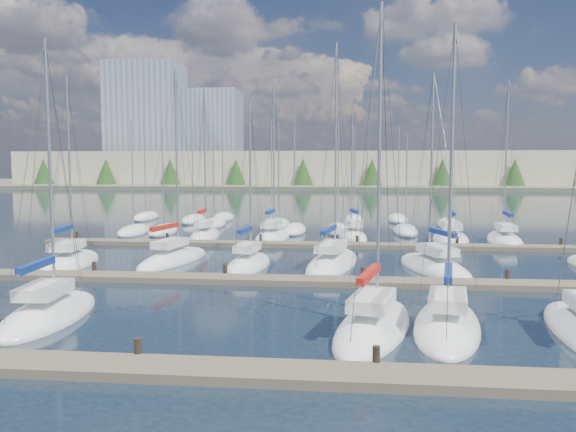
# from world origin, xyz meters

# --- Properties ---
(ground) EXTENTS (400.00, 400.00, 0.00)m
(ground) POSITION_xyz_m (0.00, 60.00, 0.00)
(ground) COLOR #192633
(ground) RESTS_ON ground
(dock_near) EXTENTS (44.00, 1.93, 1.10)m
(dock_near) POSITION_xyz_m (0.00, 2.01, 0.15)
(dock_near) COLOR #6B5E4C
(dock_near) RESTS_ON ground
(dock_mid) EXTENTS (44.00, 1.93, 1.10)m
(dock_mid) POSITION_xyz_m (0.00, 16.01, 0.15)
(dock_mid) COLOR #6B5E4C
(dock_mid) RESTS_ON ground
(dock_far) EXTENTS (44.00, 1.93, 1.10)m
(dock_far) POSITION_xyz_m (0.00, 30.01, 0.15)
(dock_far) COLOR #6B5E4C
(dock_far) RESTS_ON ground
(sailboat_o) EXTENTS (3.33, 7.63, 13.98)m
(sailboat_o) POSITION_xyz_m (-3.44, 34.31, 0.19)
(sailboat_o) COLOR white
(sailboat_o) RESTS_ON ground
(sailboat_p) EXTENTS (3.44, 7.39, 12.29)m
(sailboat_p) POSITION_xyz_m (3.66, 35.72, 0.19)
(sailboat_p) COLOR white
(sailboat_p) RESTS_ON ground
(sailboat_r) EXTENTS (3.48, 9.15, 14.52)m
(sailboat_r) POSITION_xyz_m (16.66, 34.39, 0.19)
(sailboat_r) COLOR white
(sailboat_r) RESTS_ON ground
(sailboat_j) EXTENTS (3.04, 6.83, 11.46)m
(sailboat_j) POSITION_xyz_m (-3.25, 20.59, 0.19)
(sailboat_j) COLOR white
(sailboat_j) RESTS_ON ground
(sailboat_e) EXTENTS (4.08, 8.52, 13.05)m
(sailboat_e) POSITION_xyz_m (7.12, 7.84, 0.18)
(sailboat_e) COLOR white
(sailboat_e) RESTS_ON ground
(sailboat_k) EXTENTS (4.49, 10.63, 15.35)m
(sailboat_k) POSITION_xyz_m (2.17, 21.75, 0.18)
(sailboat_k) COLOR white
(sailboat_k) RESTS_ON ground
(sailboat_h) EXTENTS (3.96, 8.16, 13.23)m
(sailboat_h) POSITION_xyz_m (-15.27, 20.25, 0.18)
(sailboat_h) COLOR white
(sailboat_h) RESTS_ON ground
(sailboat_c) EXTENTS (3.37, 7.80, 12.82)m
(sailboat_c) POSITION_xyz_m (-9.86, 7.80, 0.18)
(sailboat_c) COLOR white
(sailboat_c) RESTS_ON ground
(sailboat_i) EXTENTS (4.15, 8.75, 13.80)m
(sailboat_i) POSITION_xyz_m (-8.71, 22.02, 0.19)
(sailboat_i) COLOR white
(sailboat_i) RESTS_ON ground
(sailboat_q) EXTENTS (3.82, 8.76, 12.32)m
(sailboat_q) POSITION_xyz_m (12.21, 34.81, 0.17)
(sailboat_q) COLOR white
(sailboat_q) RESTS_ON ground
(sailboat_n) EXTENTS (2.85, 7.93, 14.11)m
(sailboat_n) POSITION_xyz_m (-9.66, 34.45, 0.20)
(sailboat_n) COLOR white
(sailboat_n) RESTS_ON ground
(sailboat_d) EXTENTS (4.62, 8.87, 13.85)m
(sailboat_d) POSITION_xyz_m (4.14, 7.37, 0.18)
(sailboat_d) COLOR white
(sailboat_d) RESTS_ON ground
(sailboat_l) EXTENTS (5.11, 9.16, 13.15)m
(sailboat_l) POSITION_xyz_m (8.62, 20.88, 0.17)
(sailboat_l) COLOR white
(sailboat_l) RESTS_ON ground
(distant_boats) EXTENTS (36.93, 20.75, 13.30)m
(distant_boats) POSITION_xyz_m (-4.34, 43.76, 0.29)
(distant_boats) COLOR #9EA0A5
(distant_boats) RESTS_ON ground
(shoreline) EXTENTS (400.00, 60.00, 38.00)m
(shoreline) POSITION_xyz_m (-13.29, 149.77, 7.44)
(shoreline) COLOR #666B51
(shoreline) RESTS_ON ground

